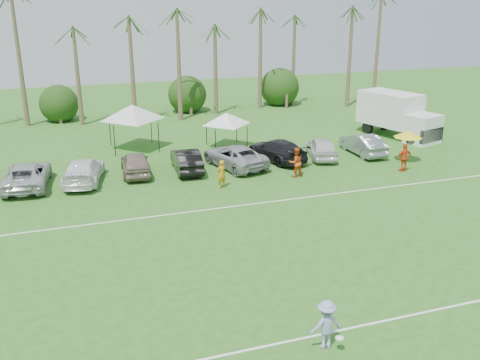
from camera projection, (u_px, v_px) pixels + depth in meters
name	position (u px, v px, depth m)	size (l,w,h in m)	color
field_lines	(222.00, 263.00, 22.89)	(80.00, 12.10, 0.01)	white
palm_tree_3	(22.00, 6.00, 44.06)	(2.40, 2.40, 11.90)	brown
palm_tree_4	(76.00, 37.00, 46.11)	(2.40, 2.40, 8.90)	brown
palm_tree_5	(122.00, 26.00, 47.04)	(2.40, 2.40, 9.90)	brown
palm_tree_6	(167.00, 15.00, 47.98)	(2.40, 2.40, 10.90)	brown
palm_tree_7	(209.00, 5.00, 48.91)	(2.40, 2.40, 11.90)	brown
palm_tree_8	(260.00, 33.00, 51.27)	(2.40, 2.40, 8.90)	brown
palm_tree_9	(308.00, 23.00, 52.50)	(2.40, 2.40, 9.90)	brown
palm_tree_10	(353.00, 13.00, 53.74)	(2.40, 2.40, 10.90)	brown
palm_tree_11	(388.00, 4.00, 54.68)	(2.40, 2.40, 11.90)	brown
bush_tree_1	(59.00, 102.00, 48.25)	(4.00, 4.00, 4.00)	brown
bush_tree_2	(188.00, 94.00, 51.89)	(4.00, 4.00, 4.00)	brown
bush_tree_3	(283.00, 89.00, 54.93)	(4.00, 4.00, 4.00)	brown
sideline_player_a	(221.00, 174.00, 31.63)	(0.62, 0.41, 1.70)	orange
sideline_player_b	(296.00, 162.00, 33.53)	(0.92, 0.72, 1.89)	#D24B17
sideline_player_c	(404.00, 158.00, 34.56)	(1.08, 0.45, 1.85)	#DF4C18
box_truck	(398.00, 114.00, 42.96)	(4.36, 7.19, 3.48)	white
canopy_tent_left	(132.00, 105.00, 38.93)	(4.82, 4.82, 3.90)	black
canopy_tent_right	(226.00, 113.00, 39.60)	(3.81, 3.81, 3.08)	black
market_umbrella	(408.00, 134.00, 36.28)	(1.94, 1.94, 2.16)	black
frisbee_player	(326.00, 325.00, 17.11)	(1.11, 0.81, 1.70)	#8F96CC
parked_car_2	(27.00, 175.00, 31.81)	(2.45, 5.31, 1.48)	#B1B2B4
parked_car_3	(83.00, 171.00, 32.61)	(2.07, 5.09, 1.48)	white
parked_car_4	(135.00, 163.00, 34.05)	(1.74, 4.33, 1.48)	gray
parked_car_5	(186.00, 160.00, 34.72)	(1.56, 4.48, 1.48)	black
parked_car_6	(234.00, 156.00, 35.56)	(2.45, 5.31, 1.48)	#A0A2A6
parked_car_7	(277.00, 150.00, 36.99)	(2.07, 5.09, 1.48)	black
parked_car_8	(322.00, 148.00, 37.59)	(1.74, 4.33, 1.48)	silver
parked_car_9	(363.00, 144.00, 38.46)	(1.56, 4.48, 1.48)	slate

